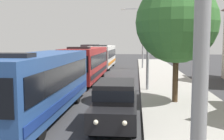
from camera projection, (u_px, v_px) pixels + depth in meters
bus_lead at (40, 82)px, 13.05m from camera, size 2.58×10.65×3.21m
bus_second_in_line at (87, 63)px, 25.04m from camera, size 2.58×11.04×3.21m
bus_middle at (103, 56)px, 37.52m from camera, size 2.58×11.05×3.21m
white_suv at (115, 101)px, 11.77m from camera, size 1.86×4.65×1.90m
box_truck_oncoming at (90, 53)px, 45.75m from camera, size 2.35×7.17×3.15m
streetlamp_mid at (148, 15)px, 19.27m from camera, size 6.34×0.28×8.78m
streetlamp_far at (143, 31)px, 35.44m from camera, size 5.73×0.28×7.94m
roadside_tree at (177, 22)px, 15.29m from camera, size 4.63×4.63×6.88m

